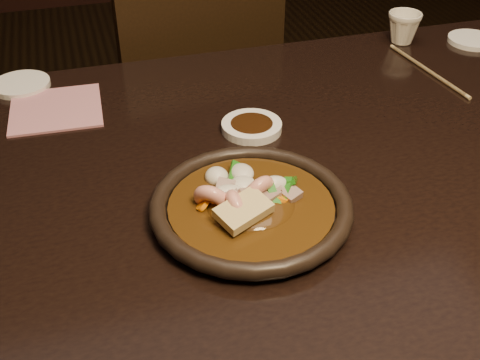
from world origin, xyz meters
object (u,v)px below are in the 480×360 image
object	(u,v)px
table	(391,178)
chair	(189,97)
tea_cup	(404,27)
plate	(251,207)

from	to	relation	value
table	chair	distance (m)	0.75
chair	tea_cup	bearing A→B (deg)	134.33
plate	tea_cup	distance (m)	0.72
table	chair	world-z (taller)	chair
chair	tea_cup	size ratio (longest dim) A/B	12.48
table	tea_cup	bearing A→B (deg)	60.57
plate	tea_cup	bearing A→B (deg)	44.15
chair	plate	xyz separation A→B (m)	(-0.08, -0.82, 0.25)
chair	plate	size ratio (longest dim) A/B	3.20
plate	tea_cup	xyz separation A→B (m)	(0.52, 0.50, 0.02)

